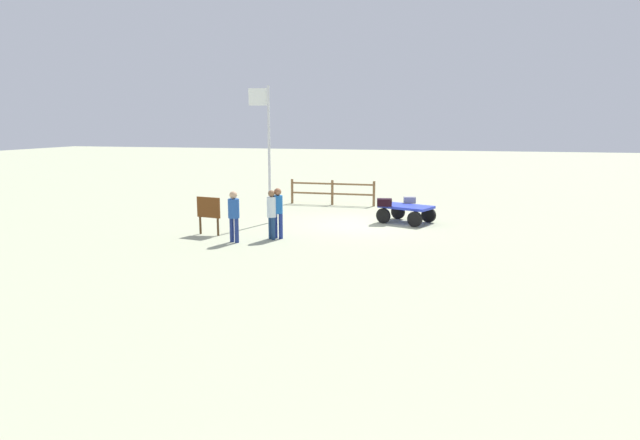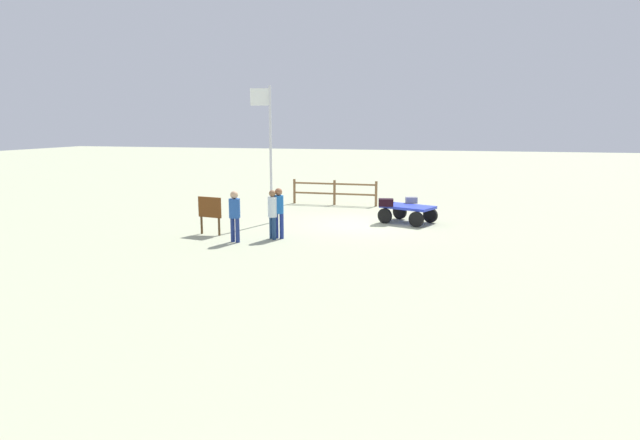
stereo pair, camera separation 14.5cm
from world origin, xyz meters
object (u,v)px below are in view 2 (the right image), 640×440
object	(u,v)px
luggage_cart	(407,210)
worker_lead	(273,211)
suitcase_dark	(386,202)
worker_trailing	(235,212)
suitcase_navy	(411,200)
signboard	(210,210)
flagpole	(268,143)
worker_supervisor	(279,209)

from	to	relation	value
luggage_cart	worker_lead	size ratio (longest dim) A/B	1.38
suitcase_dark	worker_trailing	distance (m)	6.37
suitcase_dark	worker_trailing	xyz separation A→B (m)	(4.30, 4.69, 0.18)
luggage_cart	suitcase_navy	distance (m)	0.79
worker_trailing	signboard	world-z (taller)	worker_trailing
suitcase_dark	signboard	xyz separation A→B (m)	(5.65, 3.76, 0.03)
luggage_cart	worker_trailing	bearing A→B (deg)	44.61
suitcase_dark	signboard	distance (m)	6.79
luggage_cart	signboard	xyz separation A→B (m)	(6.45, 4.11, 0.37)
worker_lead	luggage_cart	bearing A→B (deg)	-133.78
suitcase_dark	suitcase_navy	size ratio (longest dim) A/B	1.20
luggage_cart	flagpole	size ratio (longest dim) A/B	0.44
worker_lead	signboard	world-z (taller)	worker_lead
luggage_cart	suitcase_navy	xyz separation A→B (m)	(-0.08, -0.71, 0.32)
luggage_cart	flagpole	bearing A→B (deg)	13.94
worker_lead	signboard	distance (m)	2.39
suitcase_dark	worker_lead	xyz separation A→B (m)	(3.27, 3.91, 0.12)
suitcase_dark	worker_supervisor	distance (m)	4.87
suitcase_navy	signboard	world-z (taller)	signboard
flagpole	signboard	xyz separation A→B (m)	(1.19, 2.80, -2.24)
worker_lead	worker_trailing	distance (m)	1.30
suitcase_dark	signboard	bearing A→B (deg)	33.65
flagpole	suitcase_dark	bearing A→B (deg)	-167.82
worker_lead	signboard	bearing A→B (deg)	-3.47
worker_trailing	signboard	bearing A→B (deg)	-34.61
flagpole	signboard	distance (m)	3.78
suitcase_dark	flagpole	bearing A→B (deg)	12.18
worker_supervisor	flagpole	world-z (taller)	flagpole
suitcase_dark	worker_supervisor	size ratio (longest dim) A/B	0.36
worker_supervisor	flagpole	distance (m)	3.75
worker_trailing	worker_supervisor	distance (m)	1.53
suitcase_dark	flagpole	xyz separation A→B (m)	(4.46, 0.96, 2.28)
worker_lead	flagpole	distance (m)	3.84
suitcase_navy	signboard	distance (m)	8.12
flagpole	suitcase_navy	bearing A→B (deg)	-159.29
luggage_cart	suitcase_dark	bearing A→B (deg)	23.18
worker_supervisor	signboard	world-z (taller)	worker_supervisor
worker_lead	worker_supervisor	xyz separation A→B (m)	(-0.17, -0.16, 0.06)
worker_lead	signboard	xyz separation A→B (m)	(2.38, -0.14, -0.08)
flagpole	worker_supervisor	bearing A→B (deg)	116.03
luggage_cart	signboard	world-z (taller)	signboard
luggage_cart	signboard	distance (m)	7.66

